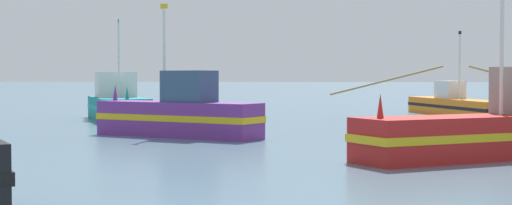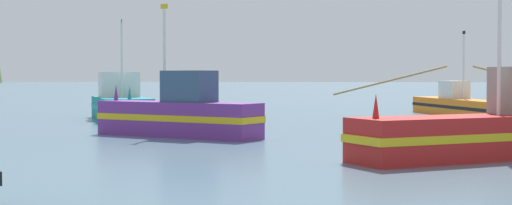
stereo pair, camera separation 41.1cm
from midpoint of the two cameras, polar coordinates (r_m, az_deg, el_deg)
fishing_boat_teal at (r=44.02m, az=-9.75°, el=-0.14°), size 5.25×7.71×5.64m
fishing_boat_orange at (r=48.87m, az=15.09°, el=-0.20°), size 15.53×11.83×5.22m
fishing_boat_purple at (r=31.49m, az=-5.35°, el=-0.88°), size 7.39×4.87×5.46m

